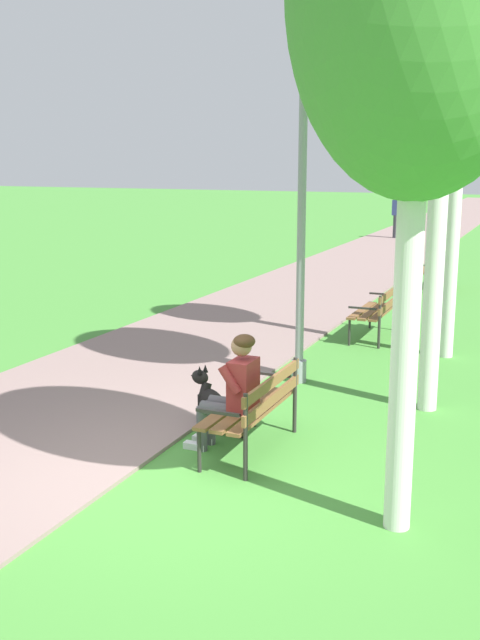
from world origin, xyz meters
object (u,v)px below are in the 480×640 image
(park_bench_far, at_px, (436,267))
(lamp_post_near, at_px, (302,204))
(person_seated_on_near_bench, at_px, (233,388))
(park_bench_mid, at_px, (378,308))
(pedestrian_distant, at_px, (396,216))
(park_bench_near, at_px, (256,404))
(dog_black, at_px, (215,407))

(park_bench_far, relative_size, lamp_post_near, 0.33)
(person_seated_on_near_bench, relative_size, lamp_post_near, 0.27)
(park_bench_mid, bearing_deg, person_seated_on_near_bench, -92.04)
(pedestrian_distant, bearing_deg, park_bench_near, -81.80)
(person_seated_on_near_bench, distance_m, pedestrian_distant, 21.65)
(person_seated_on_near_bench, bearing_deg, park_bench_near, 23.14)
(pedestrian_distant, bearing_deg, park_bench_far, -73.39)
(park_bench_mid, relative_size, pedestrian_distant, 0.91)
(park_bench_mid, relative_size, lamp_post_near, 0.33)
(park_bench_near, relative_size, park_bench_mid, 1.00)
(park_bench_mid, xyz_separation_m, pedestrian_distant, (-3.07, 15.94, 0.33))
(park_bench_near, height_order, pedestrian_distant, pedestrian_distant)
(park_bench_mid, bearing_deg, pedestrian_distant, 100.89)
(dog_black, xyz_separation_m, lamp_post_near, (0.25, 2.10, 2.11))
(park_bench_near, height_order, park_bench_mid, same)
(park_bench_mid, xyz_separation_m, person_seated_on_near_bench, (-0.20, -5.51, 0.17))
(person_seated_on_near_bench, xyz_separation_m, pedestrian_distant, (-2.87, 21.46, 0.16))
(park_bench_mid, relative_size, dog_black, 1.86)
(dog_black, bearing_deg, pedestrian_distant, 96.61)
(park_bench_far, xyz_separation_m, dog_black, (-0.74, -10.32, -0.25))
(park_bench_mid, height_order, lamp_post_near, lamp_post_near)
(park_bench_far, distance_m, pedestrian_distant, 11.10)
(park_bench_far, distance_m, person_seated_on_near_bench, 10.83)
(park_bench_mid, xyz_separation_m, lamp_post_near, (-0.39, -2.91, 1.86))
(park_bench_far, xyz_separation_m, person_seated_on_near_bench, (-0.30, -10.83, 0.17))
(person_seated_on_near_bench, distance_m, lamp_post_near, 3.11)
(park_bench_near, distance_m, pedestrian_distant, 21.59)
(person_seated_on_near_bench, bearing_deg, park_bench_mid, 87.96)
(park_bench_mid, relative_size, person_seated_on_near_bench, 1.20)
(person_seated_on_near_bench, bearing_deg, dog_black, 131.31)
(park_bench_near, bearing_deg, pedestrian_distant, 98.20)
(park_bench_near, relative_size, park_bench_far, 1.00)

